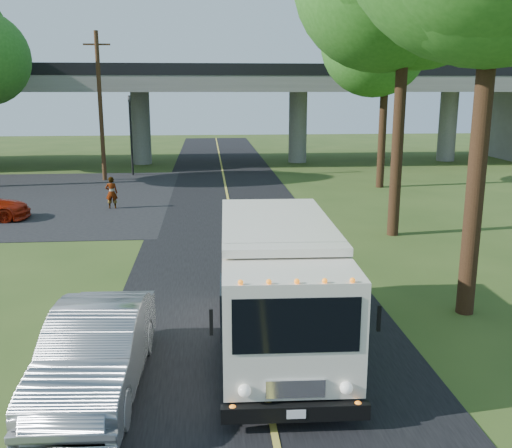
{
  "coord_description": "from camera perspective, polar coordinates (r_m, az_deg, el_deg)",
  "views": [
    {
      "loc": [
        -1.02,
        -12.25,
        5.61
      ],
      "look_at": [
        0.41,
        4.57,
        1.6
      ],
      "focal_mm": 40.0,
      "sensor_mm": 36.0,
      "label": 1
    }
  ],
  "objects": [
    {
      "name": "silver_sedan",
      "position": [
        11.43,
        -15.74,
        -12.11
      ],
      "size": [
        1.83,
        4.84,
        1.58
      ],
      "primitive_type": "imported",
      "rotation": [
        0.0,
        0.0,
        -0.03
      ],
      "color": "gray",
      "rests_on": "ground"
    },
    {
      "name": "traffic_signal",
      "position": [
        38.65,
        -12.43,
        9.48
      ],
      "size": [
        0.18,
        0.22,
        5.2
      ],
      "color": "black",
      "rests_on": "ground"
    },
    {
      "name": "ground",
      "position": [
        13.51,
        -0.1,
        -11.16
      ],
      "size": [
        120.0,
        120.0,
        0.0
      ],
      "primitive_type": "plane",
      "color": "#31491A",
      "rests_on": "ground"
    },
    {
      "name": "pedestrian",
      "position": [
        28.12,
        -14.24,
        3.05
      ],
      "size": [
        0.58,
        0.39,
        1.55
      ],
      "primitive_type": "imported",
      "rotation": [
        0.0,
        0.0,
        3.17
      ],
      "color": "gray",
      "rests_on": "ground"
    },
    {
      "name": "overpass",
      "position": [
        44.28,
        -3.62,
        11.97
      ],
      "size": [
        54.0,
        10.0,
        7.3
      ],
      "color": "slate",
      "rests_on": "ground"
    },
    {
      "name": "step_van",
      "position": [
        12.41,
        2.23,
        -5.92
      ],
      "size": [
        2.63,
        6.71,
        2.79
      ],
      "rotation": [
        0.0,
        0.0,
        -0.03
      ],
      "color": "silver",
      "rests_on": "ground"
    },
    {
      "name": "utility_pole",
      "position": [
        36.84,
        -15.3,
        11.32
      ],
      "size": [
        1.6,
        0.26,
        9.0
      ],
      "color": "#472D19",
      "rests_on": "ground"
    },
    {
      "name": "road",
      "position": [
        22.97,
        -2.17,
        -0.76
      ],
      "size": [
        7.0,
        90.0,
        0.02
      ],
      "primitive_type": "cube",
      "color": "black",
      "rests_on": "ground"
    },
    {
      "name": "parking_lot",
      "position": [
        32.35,
        -22.77,
        2.33
      ],
      "size": [
        16.0,
        18.0,
        0.01
      ],
      "primitive_type": "cube",
      "color": "black",
      "rests_on": "ground"
    },
    {
      "name": "lane_line",
      "position": [
        22.96,
        -2.18,
        -0.71
      ],
      "size": [
        0.12,
        90.0,
        0.01
      ],
      "primitive_type": "cube",
      "color": "gold",
      "rests_on": "road"
    },
    {
      "name": "tree_right_far",
      "position": [
        33.79,
        13.41,
        17.59
      ],
      "size": [
        5.77,
        5.67,
        10.99
      ],
      "color": "#382314",
      "rests_on": "ground"
    }
  ]
}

